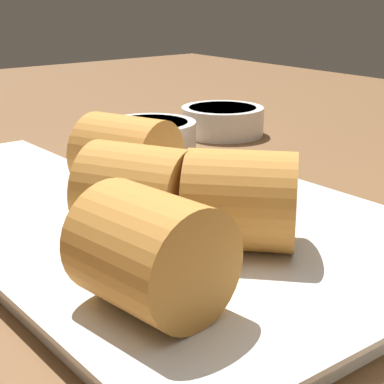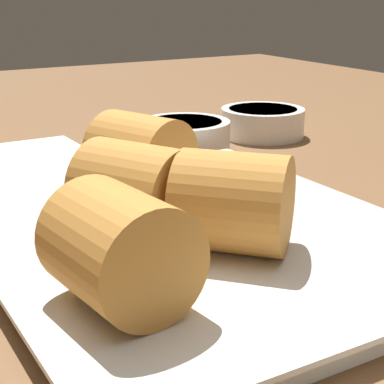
# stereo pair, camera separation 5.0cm
# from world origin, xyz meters

# --- Properties ---
(table_surface) EXTENTS (1.80, 1.40, 0.02)m
(table_surface) POSITION_xyz_m (0.00, 0.00, 0.01)
(table_surface) COLOR brown
(table_surface) RESTS_ON ground
(serving_plate) EXTENTS (0.30, 0.25, 0.01)m
(serving_plate) POSITION_xyz_m (0.01, -0.02, 0.03)
(serving_plate) COLOR silver
(serving_plate) RESTS_ON table_surface
(roll_front_left) EXTENTS (0.08, 0.07, 0.06)m
(roll_front_left) POSITION_xyz_m (-0.07, -0.01, 0.06)
(roll_front_left) COLOR #C68438
(roll_front_left) RESTS_ON serving_plate
(roll_front_right) EXTENTS (0.08, 0.08, 0.06)m
(roll_front_right) POSITION_xyz_m (0.00, -0.05, 0.06)
(roll_front_right) COLOR #C68438
(roll_front_right) RESTS_ON serving_plate
(roll_back_left) EXTENTS (0.07, 0.06, 0.06)m
(roll_back_left) POSITION_xyz_m (0.08, -0.10, 0.06)
(roll_back_left) COLOR #C68438
(roll_back_left) RESTS_ON serving_plate
(roll_back_right) EXTENTS (0.08, 0.08, 0.06)m
(roll_back_right) POSITION_xyz_m (0.05, -0.02, 0.06)
(roll_back_right) COLOR #C68438
(roll_back_right) RESTS_ON serving_plate
(dipping_bowl_near) EXTENTS (0.09, 0.09, 0.03)m
(dipping_bowl_near) POSITION_xyz_m (-0.20, 0.10, 0.04)
(dipping_bowl_near) COLOR white
(dipping_bowl_near) RESTS_ON table_surface
(dipping_bowl_far) EXTENTS (0.09, 0.09, 0.03)m
(dipping_bowl_far) POSITION_xyz_m (-0.22, 0.20, 0.04)
(dipping_bowl_far) COLOR white
(dipping_bowl_far) RESTS_ON table_surface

